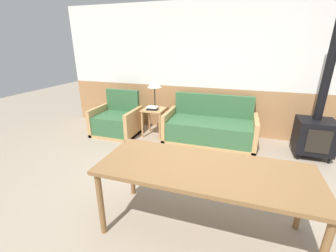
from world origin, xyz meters
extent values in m
plane|color=gray|center=(0.00, 0.00, 0.00)|extent=(16.00, 16.00, 0.00)
cube|color=#AD7A4C|center=(0.00, 2.63, 0.50)|extent=(7.20, 0.06, 1.00)
cube|color=white|center=(0.00, 2.63, 1.85)|extent=(7.20, 0.06, 1.70)
cube|color=tan|center=(-0.11, 2.08, 0.03)|extent=(1.79, 0.85, 0.06)
cube|color=#38663D|center=(-0.11, 2.06, 0.25)|extent=(1.63, 0.77, 0.38)
cube|color=#38663D|center=(-0.11, 2.45, 0.67)|extent=(1.63, 0.10, 0.46)
cube|color=tan|center=(-0.96, 2.08, 0.29)|extent=(0.08, 0.85, 0.58)
cube|color=tan|center=(0.75, 2.08, 0.29)|extent=(0.08, 0.85, 0.58)
cube|color=tan|center=(-2.10, 1.85, 0.03)|extent=(0.94, 0.79, 0.06)
cube|color=#38663D|center=(-2.10, 1.83, 0.25)|extent=(0.78, 0.71, 0.38)
cube|color=#38663D|center=(-2.10, 2.19, 0.68)|extent=(0.78, 0.10, 0.48)
cube|color=tan|center=(-2.54, 1.85, 0.29)|extent=(0.08, 0.79, 0.58)
cube|color=tan|center=(-1.67, 1.85, 0.29)|extent=(0.08, 0.79, 0.58)
cube|color=tan|center=(-1.29, 2.03, 0.58)|extent=(0.45, 0.45, 0.03)
cylinder|color=tan|center=(-1.48, 1.84, 0.28)|extent=(0.04, 0.04, 0.57)
cylinder|color=tan|center=(-1.09, 1.84, 0.28)|extent=(0.04, 0.04, 0.57)
cylinder|color=tan|center=(-1.48, 2.23, 0.28)|extent=(0.04, 0.04, 0.57)
cylinder|color=tan|center=(-1.09, 2.23, 0.28)|extent=(0.04, 0.04, 0.57)
cylinder|color=black|center=(-1.29, 2.11, 0.61)|extent=(0.16, 0.16, 0.02)
cylinder|color=black|center=(-1.29, 2.11, 0.83)|extent=(0.02, 0.02, 0.42)
cone|color=silver|center=(-1.29, 2.11, 1.13)|extent=(0.29, 0.29, 0.18)
cube|color=black|center=(-1.30, 1.95, 0.61)|extent=(0.24, 0.19, 0.02)
cube|color=black|center=(-1.29, 1.95, 0.63)|extent=(0.16, 0.13, 0.02)
cube|color=white|center=(-1.29, 1.96, 0.65)|extent=(0.22, 0.16, 0.03)
cube|color=olive|center=(0.16, -0.31, 0.74)|extent=(2.07, 0.82, 0.04)
cylinder|color=olive|center=(-0.81, -0.66, 0.36)|extent=(0.06, 0.06, 0.72)
cylinder|color=olive|center=(-0.81, 0.04, 0.36)|extent=(0.06, 0.06, 0.72)
cylinder|color=olive|center=(1.13, 0.04, 0.36)|extent=(0.06, 0.06, 0.72)
cylinder|color=black|center=(1.47, 1.78, 0.05)|extent=(0.04, 0.04, 0.10)
cylinder|color=black|center=(1.94, 1.78, 0.05)|extent=(0.04, 0.04, 0.10)
cylinder|color=black|center=(1.47, 2.21, 0.05)|extent=(0.04, 0.04, 0.10)
cylinder|color=black|center=(1.94, 2.21, 0.05)|extent=(0.04, 0.04, 0.10)
cube|color=black|center=(1.71, 1.99, 0.39)|extent=(0.59, 0.54, 0.57)
cube|color=black|center=(1.71, 1.72, 0.39)|extent=(0.35, 0.01, 0.40)
cylinder|color=black|center=(1.71, 2.05, 1.58)|extent=(0.13, 0.13, 1.81)
camera|label=1|loc=(0.41, -2.21, 1.88)|focal=24.00mm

